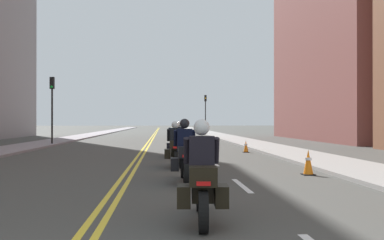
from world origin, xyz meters
The scene contains 16 objects.
ground_plane centered at (0.00, 48.00, 0.00)m, with size 264.00×264.00×0.00m, color #43433F.
sidewalk_left centered at (-7.38, 48.00, 0.06)m, with size 2.72×144.00×0.12m, color gray.
sidewalk_right centered at (7.38, 48.00, 0.06)m, with size 2.72×144.00×0.12m, color gray.
centreline_yellow_inner centered at (-0.12, 48.00, 0.00)m, with size 0.12×132.00×0.01m, color yellow.
centreline_yellow_outer centered at (0.12, 48.00, 0.00)m, with size 0.12×132.00×0.01m, color yellow.
lane_dashes_white centered at (3.01, 29.00, 0.00)m, with size 0.14×56.40×0.01m.
building_right_1 centered at (17.00, 35.18, 10.64)m, with size 7.21×21.18×21.28m.
motorcycle_0 centered at (1.66, 4.03, 0.64)m, with size 0.78×2.18×1.63m.
motorcycle_1 centered at (1.63, 8.73, 0.66)m, with size 0.76×2.23×1.67m.
motorcycle_2 centered at (1.48, 12.59, 0.66)m, with size 0.76×2.26×1.61m.
motorcycle_3 centered at (1.59, 16.92, 0.63)m, with size 0.76×2.27×1.58m.
motorcycle_4 centered at (1.92, 21.04, 0.65)m, with size 0.76×2.16×1.60m.
traffic_cone_1 centered at (5.34, 19.79, 0.31)m, with size 0.31×0.31×0.63m.
traffic_cone_2 centered at (5.39, 10.05, 0.38)m, with size 0.37×0.37×0.76m.
traffic_light_near centered at (-6.42, 27.51, 3.18)m, with size 0.28×0.38×4.61m.
traffic_light_far centered at (6.42, 52.92, 3.41)m, with size 0.28×0.38×4.97m.
Camera 1 is at (1.05, -2.93, 1.59)m, focal length 41.51 mm.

